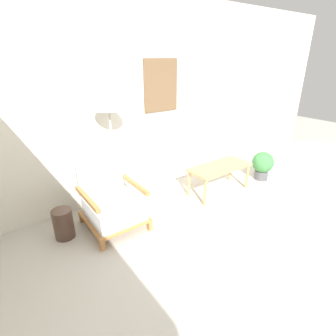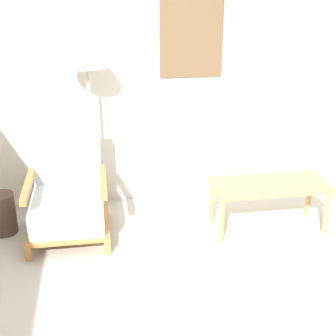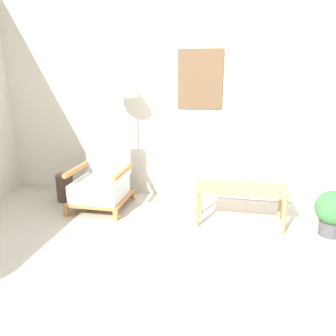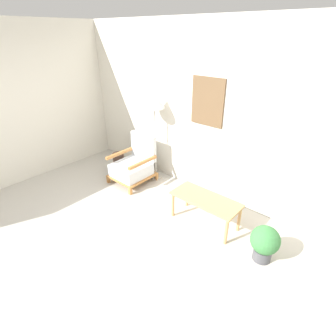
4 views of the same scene
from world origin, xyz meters
name	(u,v)px [view 3 (image 3 of 4)]	position (x,y,z in m)	size (l,w,h in m)	color
ground_plane	(157,285)	(0.00, 0.00, 0.00)	(14.00, 14.00, 0.00)	#B7B2A8
wall_back	(193,95)	(0.00, 2.06, 1.35)	(8.00, 0.09, 2.70)	silver
armchair	(102,183)	(-1.04, 1.45, 0.31)	(0.66, 0.70, 0.85)	#B2753D
floor_lamp	(125,92)	(-0.81, 1.80, 1.40)	(0.36, 0.36, 1.62)	#B7B2A8
coffee_table	(240,191)	(0.64, 1.28, 0.37)	(0.98, 0.43, 0.43)	tan
vase	(65,188)	(-1.60, 1.54, 0.18)	(0.22, 0.22, 0.35)	#473328
potted_plant	(332,211)	(1.57, 1.17, 0.27)	(0.35, 0.35, 0.48)	#4C4C51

